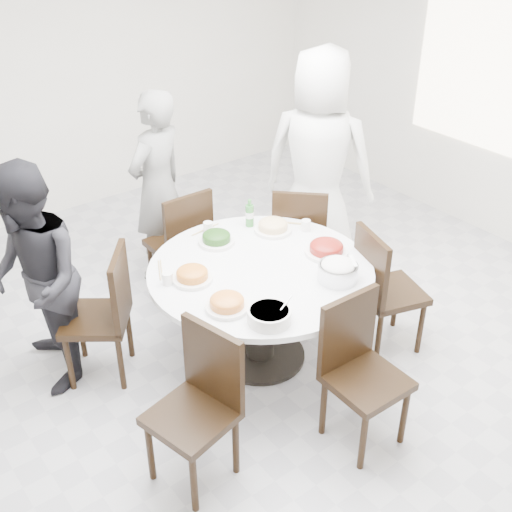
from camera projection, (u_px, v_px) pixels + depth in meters
floor at (242, 357)px, 4.62m from camera, size 6.00×6.00×0.01m
wall_back at (48, 73)px, 5.93m from camera, size 6.00×0.01×2.80m
dining_table at (260, 314)px, 4.43m from camera, size 1.50×1.50×0.75m
chair_ne at (300, 236)px, 5.17m from camera, size 0.59×0.59×0.95m
chair_n at (178, 242)px, 5.09m from camera, size 0.42×0.42×0.95m
chair_nw at (95, 316)px, 4.24m from camera, size 0.59×0.59×0.95m
chair_sw at (191, 414)px, 3.48m from camera, size 0.50×0.50×0.95m
chair_s at (367, 378)px, 3.72m from camera, size 0.43×0.43×0.95m
chair_se at (391, 290)px, 4.51m from camera, size 0.53×0.53×0.95m
diner_right at (318, 164)px, 5.24m from camera, size 1.02×1.11×1.90m
diner_middle at (158, 188)px, 5.18m from camera, size 0.68×0.56×1.61m
diner_left at (34, 282)px, 4.04m from camera, size 0.74×0.87×1.57m
dish_greens at (216, 239)px, 4.50m from camera, size 0.25×0.25×0.07m
dish_pale at (273, 227)px, 4.65m from camera, size 0.27×0.27×0.07m
dish_orange at (192, 276)px, 4.09m from camera, size 0.26×0.26×0.07m
dish_redbrown at (326, 249)px, 4.38m from camera, size 0.30×0.30×0.07m
dish_tofu at (227, 304)px, 3.83m from camera, size 0.27×0.27×0.07m
rice_bowl at (338, 273)px, 4.09m from camera, size 0.26×0.26×0.11m
soup_bowl at (269, 316)px, 3.72m from camera, size 0.26×0.26×0.08m
beverage_bottle at (250, 213)px, 4.69m from camera, size 0.06×0.06×0.21m
tea_cups at (207, 229)px, 4.61m from camera, size 0.07×0.07×0.08m
chopsticks at (204, 230)px, 4.67m from camera, size 0.24×0.04×0.01m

